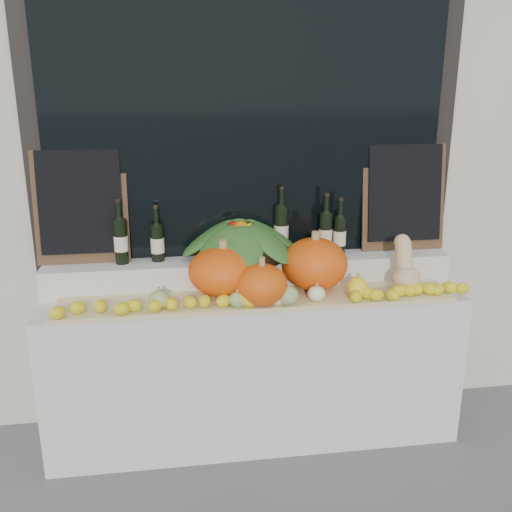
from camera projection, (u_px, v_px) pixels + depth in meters
The scene contains 18 objects.
storefront_facade at pixel (237, 39), 3.43m from camera, with size 7.00×0.94×4.50m.
display_sill at pixel (254, 365), 3.28m from camera, with size 2.30×0.55×0.88m, color silver.
rear_tier at pixel (250, 271), 3.27m from camera, with size 2.30×0.25×0.16m, color silver.
straw_bedding at pixel (257, 300), 3.03m from camera, with size 2.10×0.32×0.03m, color tan.
pumpkin_left at pixel (224, 271), 3.03m from camera, with size 0.38×0.38×0.26m, color #F0560C.
pumpkin_right at pixel (315, 264), 3.12m from camera, with size 0.36×0.36×0.29m, color #F0560C.
pumpkin_center at pixel (262, 285), 2.91m from camera, with size 0.26×0.26×0.21m, color #F0560C.
butternut_squash at pixel (405, 268), 3.12m from camera, with size 0.16×0.21×0.30m.
decorative_gourds at pixel (272, 295), 2.93m from camera, with size 1.14×0.16×0.14m.
lemon_heap at pixel (260, 299), 2.92m from camera, with size 2.20×0.16×0.06m, color yellow, non-canonical shape.
produce_bowl at pixel (241, 240), 3.19m from camera, with size 0.71×0.71×0.23m.
wine_bottle_far_left at pixel (121, 241), 3.12m from camera, with size 0.08×0.08×0.36m.
wine_bottle_near_left at pixel (157, 242), 3.17m from camera, with size 0.08×0.08×0.32m.
wine_bottle_tall at pixel (281, 230), 3.28m from camera, with size 0.08×0.08×0.40m.
wine_bottle_near_right at pixel (326, 234), 3.25m from camera, with size 0.08×0.08×0.37m.
wine_bottle_far_right at pixel (339, 235), 3.28m from camera, with size 0.08×0.08×0.34m.
chalkboard_left at pixel (81, 205), 3.09m from camera, with size 0.50×0.11×0.62m.
chalkboard_right at pixel (404, 195), 3.34m from camera, with size 0.50×0.11×0.62m.
Camera 1 is at (-0.41, -1.40, 2.01)m, focal length 40.00 mm.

